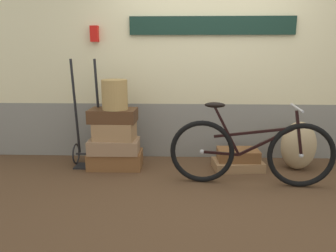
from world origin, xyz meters
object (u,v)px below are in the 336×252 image
suitcase_2 (115,131)px  suitcase_4 (238,165)px  suitcase_3 (113,115)px  suitcase_1 (114,146)px  suitcase_5 (238,155)px  burlap_sack (298,146)px  wicker_basket (115,95)px  suitcase_0 (115,159)px  bicycle (250,152)px  luggage_trolley (88,139)px

suitcase_2 → suitcase_4: suitcase_2 is taller
suitcase_3 → suitcase_4: (1.55, -0.02, -0.61)m
suitcase_1 → suitcase_5: suitcase_1 is taller
suitcase_4 → suitcase_5: size_ratio=1.19×
burlap_sack → suitcase_4: bearing=-176.9°
suitcase_2 → suitcase_4: 1.59m
wicker_basket → burlap_sack: 2.34m
suitcase_5 → suitcase_1: bearing=-178.8°
suitcase_0 → suitcase_3: 0.57m
wicker_basket → burlap_sack: wicker_basket is taller
suitcase_0 → suitcase_5: size_ratio=1.32×
wicker_basket → suitcase_4: bearing=0.4°
suitcase_4 → burlap_sack: 0.78m
suitcase_4 → burlap_sack: (0.74, 0.04, 0.24)m
bicycle → suitcase_2: bearing=164.0°
luggage_trolley → burlap_sack: 2.64m
luggage_trolley → bicycle: (1.94, -0.58, 0.04)m
suitcase_4 → bicycle: size_ratio=0.34×
suitcase_2 → wicker_basket: bearing=21.3°
suitcase_1 → wicker_basket: 0.64m
suitcase_3 → wicker_basket: size_ratio=1.59×
suitcase_5 → luggage_trolley: 1.91m
suitcase_5 → luggage_trolley: (-1.90, 0.10, 0.15)m
suitcase_2 → suitcase_1: bearing=-123.8°
wicker_basket → burlap_sack: (2.25, 0.05, -0.63)m
suitcase_5 → bicycle: bicycle is taller
suitcase_0 → bicycle: 1.67m
suitcase_1 → wicker_basket: size_ratio=1.71×
wicker_basket → bicycle: size_ratio=0.20×
suitcase_1 → suitcase_3: 0.38m
suitcase_4 → wicker_basket: bearing=174.2°
suitcase_4 → wicker_basket: (-1.51, -0.01, 0.87)m
suitcase_3 → suitcase_4: 1.66m
suitcase_0 → burlap_sack: bearing=-0.1°
suitcase_1 → suitcase_4: bearing=-0.1°
suitcase_3 → wicker_basket: bearing=-33.6°
suitcase_4 → suitcase_5: 0.13m
suitcase_3 → bicycle: bicycle is taller
suitcase_2 → burlap_sack: burlap_sack is taller
suitcase_1 → luggage_trolley: 0.39m
suitcase_0 → luggage_trolley: size_ratio=0.49×
suitcase_0 → bicycle: (1.58, -0.48, 0.27)m
suitcase_1 → bicycle: bicycle is taller
suitcase_1 → suitcase_5: 1.55m
wicker_basket → suitcase_2: bearing=-164.8°
suitcase_1 → suitcase_3: suitcase_3 is taller
luggage_trolley → wicker_basket: bearing=-17.4°
suitcase_5 → bicycle: bearing=-85.7°
luggage_trolley → bicycle: 2.03m
suitcase_0 → suitcase_3: (-0.01, 0.00, 0.57)m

